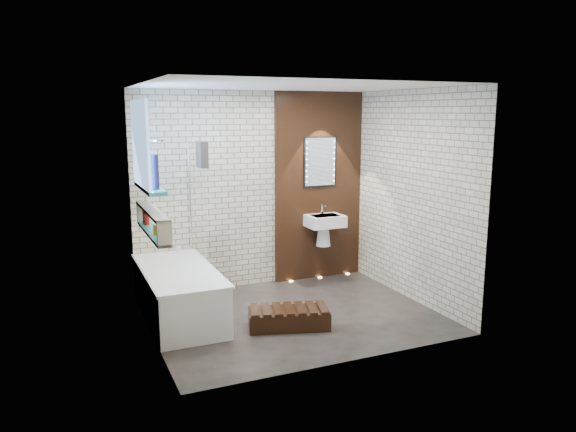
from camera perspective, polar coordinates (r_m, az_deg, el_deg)
name	(u,v)px	position (r m, az deg, el deg)	size (l,w,h in m)	color
ground	(293,315)	(6.47, 0.53, -10.29)	(3.20, 3.20, 0.00)	black
room_shell	(293,205)	(6.13, 0.56, 1.14)	(3.24, 3.20, 2.60)	#ABA188
walnut_panel	(319,187)	(7.66, 3.21, 3.06)	(1.30, 0.06, 2.60)	black
clerestory_window	(142,153)	(5.95, -14.89, 6.33)	(0.18, 1.00, 0.94)	#7FADE0
display_niche	(153,222)	(5.85, -13.88, -0.62)	(0.14, 1.30, 0.26)	teal
bathtub	(179,293)	(6.43, -11.27, -7.90)	(0.79, 1.74, 0.70)	white
bath_screen	(197,200)	(6.69, -9.40, 1.63)	(0.01, 0.78, 1.40)	white
towel	(202,154)	(6.34, -8.92, 6.34)	(0.09, 0.23, 0.30)	black
shower_head	(158,140)	(6.58, -13.39, 7.65)	(0.18, 0.18, 0.02)	silver
washbasin	(325,225)	(7.58, 3.83, -0.96)	(0.50, 0.36, 0.58)	white
led_mirror	(320,162)	(7.59, 3.36, 5.64)	(0.50, 0.02, 0.70)	black
walnut_step	(289,319)	(6.11, 0.08, -10.61)	(0.87, 0.39, 0.19)	black
niche_bottles	(150,222)	(6.05, -14.18, -0.58)	(0.06, 1.02, 0.16)	maroon
sill_vases	(150,175)	(5.99, -14.13, 4.14)	(0.19, 0.53, 0.35)	black
floor_uplights	(320,277)	(7.88, 3.34, -6.38)	(0.96, 0.06, 0.01)	#FFD899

